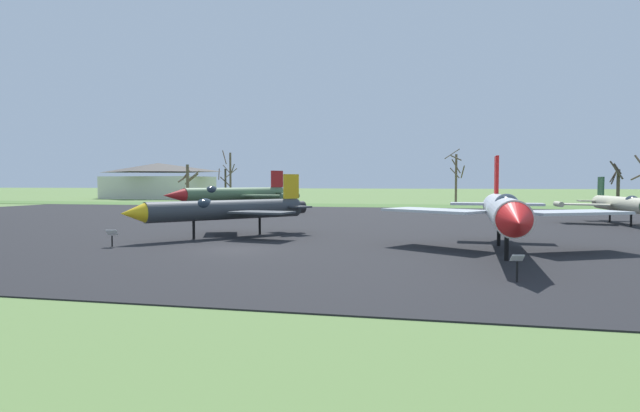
% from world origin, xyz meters
% --- Properties ---
extents(ground_plane, '(600.00, 600.00, 0.00)m').
position_xyz_m(ground_plane, '(0.00, 0.00, 0.00)').
color(ground_plane, '#607F42').
extents(asphalt_apron, '(105.77, 61.85, 0.05)m').
position_xyz_m(asphalt_apron, '(0.00, 18.56, 0.03)').
color(asphalt_apron, black).
rests_on(asphalt_apron, ground).
extents(grass_verge_strip, '(165.77, 12.00, 0.06)m').
position_xyz_m(grass_verge_strip, '(0.00, 55.48, 0.03)').
color(grass_verge_strip, '#4E7235').
rests_on(grass_verge_strip, ground).
extents(jet_fighter_front_left, '(9.83, 11.36, 4.25)m').
position_xyz_m(jet_fighter_front_left, '(-3.12, 6.01, 1.88)').
color(jet_fighter_front_left, '#33383D').
rests_on(jet_fighter_front_left, ground).
extents(info_placard_front_left, '(0.65, 0.44, 1.01)m').
position_xyz_m(info_placard_front_left, '(-7.23, -0.34, 0.67)').
color(info_placard_front_left, black).
rests_on(info_placard_front_left, ground).
extents(jet_fighter_front_right, '(13.64, 15.52, 5.17)m').
position_xyz_m(jet_fighter_front_right, '(-12.90, 31.66, 2.31)').
color(jet_fighter_front_right, '#4C6B47').
rests_on(jet_fighter_front_right, ground).
extents(info_placard_front_right, '(0.49, 0.34, 0.98)m').
position_xyz_m(info_placard_front_right, '(-16.99, 24.25, 0.62)').
color(info_placard_front_right, black).
rests_on(info_placard_front_right, ground).
extents(jet_fighter_rear_center, '(9.95, 13.40, 4.20)m').
position_xyz_m(jet_fighter_rear_center, '(25.96, 22.83, 1.84)').
color(jet_fighter_rear_center, '#B7B293').
rests_on(jet_fighter_rear_center, ground).
extents(jet_fighter_rear_left, '(13.07, 16.04, 5.29)m').
position_xyz_m(jet_fighter_rear_left, '(13.78, 1.57, 2.24)').
color(jet_fighter_rear_left, silver).
rests_on(jet_fighter_rear_left, ground).
extents(info_placard_rear_left, '(0.50, 0.35, 1.06)m').
position_xyz_m(info_placard_rear_left, '(13.34, -6.39, 0.65)').
color(info_placard_rear_left, black).
rests_on(info_placard_rear_left, ground).
extents(bare_tree_far_left, '(3.73, 2.66, 6.95)m').
position_xyz_m(bare_tree_far_left, '(-33.77, 61.47, 3.78)').
color(bare_tree_far_left, brown).
rests_on(bare_tree_far_left, ground).
extents(bare_tree_left_of_center, '(3.62, 3.59, 7.09)m').
position_xyz_m(bare_tree_left_of_center, '(-27.67, 64.41, 3.61)').
color(bare_tree_left_of_center, '#42382D').
rests_on(bare_tree_left_of_center, ground).
extents(bare_tree_center, '(2.36, 3.08, 9.37)m').
position_xyz_m(bare_tree_center, '(-25.09, 60.28, 4.79)').
color(bare_tree_center, brown).
rests_on(bare_tree_center, ground).
extents(bare_tree_right_of_center, '(3.39, 3.10, 9.56)m').
position_xyz_m(bare_tree_right_of_center, '(13.81, 65.74, 4.86)').
color(bare_tree_right_of_center, brown).
rests_on(bare_tree_right_of_center, ground).
extents(bare_tree_far_right, '(1.86, 2.68, 7.01)m').
position_xyz_m(bare_tree_far_right, '(37.72, 62.12, 3.58)').
color(bare_tree_far_right, '#42382D').
rests_on(bare_tree_far_right, ground).
extents(visitor_building, '(24.96, 16.55, 8.17)m').
position_xyz_m(visitor_building, '(-52.09, 83.13, 3.96)').
color(visitor_building, beige).
rests_on(visitor_building, ground).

